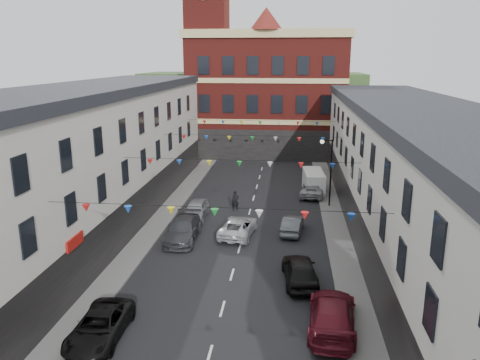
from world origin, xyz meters
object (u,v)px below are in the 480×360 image
at_px(street_lamp, 328,164).
at_px(car_left_c, 100,326).
at_px(pedestrian, 235,201).
at_px(car_left_d, 183,230).
at_px(car_right_e, 292,225).
at_px(car_left_e, 196,210).
at_px(car_right_c, 332,314).
at_px(white_van, 313,182).
at_px(car_right_f, 313,190).
at_px(moving_car, 238,227).
at_px(car_right_d, 300,270).

height_order(street_lamp, car_left_c, street_lamp).
bearing_deg(street_lamp, pedestrian, -166.82).
relative_size(car_left_d, car_right_e, 1.36).
height_order(car_left_c, car_left_e, car_left_e).
height_order(car_right_c, white_van, white_van).
height_order(car_right_e, car_right_f, car_right_f).
bearing_deg(car_left_e, car_right_e, -17.93).
distance_m(car_left_d, car_right_c, 14.27).
height_order(car_left_c, car_right_f, car_left_c).
height_order(street_lamp, pedestrian, street_lamp).
bearing_deg(pedestrian, car_right_e, -53.20).
bearing_deg(car_right_e, car_left_d, 23.15).
bearing_deg(moving_car, car_left_c, 77.44).
relative_size(car_left_d, pedestrian, 3.04).
xyz_separation_m(car_right_c, car_right_d, (-1.46, 4.65, -0.01)).
bearing_deg(white_van, car_left_e, -141.68).
bearing_deg(car_left_e, car_right_c, -57.87).
bearing_deg(street_lamp, car_left_e, -159.01).
xyz_separation_m(car_right_e, moving_car, (-3.97, -0.94, 0.03)).
bearing_deg(car_right_e, car_right_f, -93.71).
bearing_deg(car_right_c, car_left_e, -52.47).
bearing_deg(car_right_c, car_left_c, 15.40).
distance_m(car_right_e, white_van, 11.53).
xyz_separation_m(car_right_e, pedestrian, (-4.86, 4.74, 0.23)).
bearing_deg(street_lamp, car_right_e, -114.18).
distance_m(car_left_c, pedestrian, 19.84).
bearing_deg(car_right_e, moving_car, 20.54).
xyz_separation_m(car_left_c, car_left_e, (1.04, 17.14, 0.08)).
bearing_deg(car_right_d, car_right_c, 100.91).
bearing_deg(pedestrian, car_right_f, 28.22).
height_order(car_right_c, car_right_f, car_right_c).
xyz_separation_m(car_left_c, car_right_d, (9.29, 6.65, 0.13)).
bearing_deg(car_right_f, pedestrian, 44.18).
bearing_deg(car_right_e, car_right_d, 100.36).
height_order(car_right_f, moving_car, moving_car).
height_order(car_right_e, pedestrian, pedestrian).
height_order(car_right_d, car_right_e, car_right_d).
distance_m(car_left_d, white_van, 16.75).
relative_size(car_right_c, car_right_d, 1.18).
distance_m(moving_car, white_van, 13.67).
relative_size(car_left_c, car_right_e, 1.20).
height_order(car_right_c, car_right_e, car_right_c).
xyz_separation_m(street_lamp, white_van, (-0.95, 4.78, -2.88)).
distance_m(car_right_e, pedestrian, 6.79).
bearing_deg(car_right_f, car_right_e, 86.16).
height_order(car_left_c, car_right_c, car_right_c).
height_order(moving_car, pedestrian, pedestrian).
bearing_deg(moving_car, car_right_f, -111.55).
bearing_deg(street_lamp, moving_car, -132.64).
bearing_deg(car_left_e, car_left_c, -94.00).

